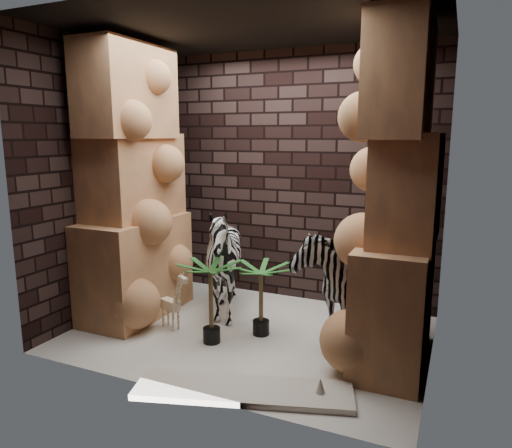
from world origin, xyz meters
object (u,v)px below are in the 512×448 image
at_px(palm_back, 211,302).
at_px(surfboard, 243,391).
at_px(palm_front, 261,299).
at_px(giraffe_toy, 170,298).
at_px(zebra_right, 335,269).
at_px(zebra_left, 224,267).

relative_size(palm_back, surfboard, 0.48).
distance_m(palm_front, palm_back, 0.52).
distance_m(giraffe_toy, surfboard, 1.54).
xyz_separation_m(zebra_right, giraffe_toy, (-1.60, -0.57, -0.36)).
xyz_separation_m(giraffe_toy, palm_back, (0.57, -0.13, 0.08)).
xyz_separation_m(palm_front, surfboard, (0.31, -1.09, -0.35)).
bearing_deg(zebra_left, palm_front, -5.37).
xyz_separation_m(giraffe_toy, palm_front, (0.94, 0.24, 0.04)).
bearing_deg(zebra_right, surfboard, -108.74).
bearing_deg(palm_back, zebra_left, 106.44).
bearing_deg(zebra_left, palm_back, -55.32).
distance_m(zebra_right, palm_back, 1.28).
bearing_deg(surfboard, zebra_left, 106.15).
distance_m(zebra_right, palm_front, 0.81).
relative_size(giraffe_toy, palm_front, 0.88).
relative_size(zebra_left, palm_back, 1.56).
bearing_deg(palm_back, palm_front, 44.82).
relative_size(zebra_right, zebra_left, 1.07).
xyz_separation_m(giraffe_toy, surfboard, (1.25, -0.85, -0.31)).
bearing_deg(zebra_right, giraffe_toy, -165.15).
relative_size(palm_front, palm_back, 0.91).
relative_size(zebra_right, surfboard, 0.80).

